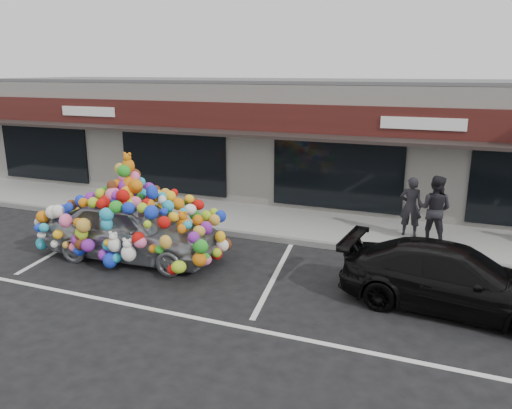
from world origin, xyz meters
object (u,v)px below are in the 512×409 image
at_px(pedestrian_b, 435,209).
at_px(pedestrian_a, 411,206).
at_px(black_sedan, 453,279).
at_px(toy_car, 132,222).

bearing_deg(pedestrian_b, pedestrian_a, -12.57).
xyz_separation_m(black_sedan, pedestrian_a, (-1.19, 4.02, 0.35)).
height_order(toy_car, pedestrian_b, toy_car).
height_order(toy_car, black_sedan, toy_car).
distance_m(toy_car, black_sedan, 7.60).
bearing_deg(pedestrian_b, black_sedan, 113.86).
relative_size(pedestrian_a, pedestrian_b, 0.92).
bearing_deg(pedestrian_a, black_sedan, 104.03).
distance_m(black_sedan, pedestrian_a, 4.20).
relative_size(black_sedan, pedestrian_a, 2.64).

